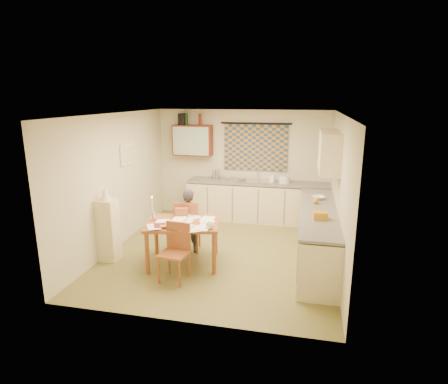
% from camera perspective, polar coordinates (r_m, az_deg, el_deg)
% --- Properties ---
extents(floor, '(4.00, 4.50, 0.02)m').
position_cam_1_polar(floor, '(7.00, -0.41, -9.21)').
color(floor, olive).
rests_on(floor, ground).
extents(ceiling, '(4.00, 4.50, 0.02)m').
position_cam_1_polar(ceiling, '(6.42, -0.45, 11.88)').
color(ceiling, white).
rests_on(ceiling, floor).
extents(wall_back, '(4.00, 0.02, 2.50)m').
position_cam_1_polar(wall_back, '(8.77, 2.87, 4.25)').
color(wall_back, beige).
rests_on(wall_back, floor).
extents(wall_front, '(4.00, 0.02, 2.50)m').
position_cam_1_polar(wall_front, '(4.51, -6.87, -5.71)').
color(wall_front, beige).
rests_on(wall_front, floor).
extents(wall_left, '(0.02, 4.50, 2.50)m').
position_cam_1_polar(wall_left, '(7.30, -16.01, 1.64)').
color(wall_left, beige).
rests_on(wall_left, floor).
extents(wall_right, '(0.02, 4.50, 2.50)m').
position_cam_1_polar(wall_right, '(6.46, 17.22, -0.06)').
color(wall_right, beige).
rests_on(wall_right, floor).
extents(window_blind, '(1.45, 0.03, 1.05)m').
position_cam_1_polar(window_blind, '(8.62, 4.84, 6.74)').
color(window_blind, navy).
rests_on(window_blind, wall_back).
extents(curtain_rod, '(1.60, 0.04, 0.04)m').
position_cam_1_polar(curtain_rod, '(8.55, 4.90, 10.38)').
color(curtain_rod, black).
rests_on(curtain_rod, wall_back).
extents(wall_cabinet, '(0.90, 0.34, 0.70)m').
position_cam_1_polar(wall_cabinet, '(8.78, -4.78, 7.86)').
color(wall_cabinet, '#581D0F').
rests_on(wall_cabinet, wall_back).
extents(wall_cabinet_glass, '(0.84, 0.02, 0.64)m').
position_cam_1_polar(wall_cabinet_glass, '(8.62, -5.11, 7.73)').
color(wall_cabinet_glass, '#99B2A5').
rests_on(wall_cabinet_glass, wall_back).
extents(upper_cabinet_right, '(0.34, 1.30, 0.70)m').
position_cam_1_polar(upper_cabinet_right, '(6.88, 15.75, 5.99)').
color(upper_cabinet_right, beige).
rests_on(upper_cabinet_right, wall_right).
extents(framed_print, '(0.04, 0.50, 0.40)m').
position_cam_1_polar(framed_print, '(7.55, -14.55, 5.62)').
color(framed_print, '#F9E8CD').
rests_on(framed_print, wall_left).
extents(print_canvas, '(0.01, 0.42, 0.32)m').
position_cam_1_polar(print_canvas, '(7.54, -14.38, 5.62)').
color(print_canvas, white).
rests_on(print_canvas, wall_left).
extents(counter_back, '(3.30, 0.62, 0.92)m').
position_cam_1_polar(counter_back, '(8.58, 5.46, -1.49)').
color(counter_back, beige).
rests_on(counter_back, floor).
extents(counter_right, '(0.62, 2.95, 0.92)m').
position_cam_1_polar(counter_right, '(6.70, 14.04, -6.50)').
color(counter_right, beige).
rests_on(counter_right, floor).
extents(stove, '(0.54, 0.54, 0.84)m').
position_cam_1_polar(stove, '(5.87, 14.21, -9.94)').
color(stove, white).
rests_on(stove, floor).
extents(sink, '(0.64, 0.56, 0.10)m').
position_cam_1_polar(sink, '(8.48, 5.31, 1.31)').
color(sink, silver).
rests_on(sink, counter_back).
extents(tap, '(0.04, 0.04, 0.28)m').
position_cam_1_polar(tap, '(8.62, 5.23, 2.75)').
color(tap, silver).
rests_on(tap, counter_back).
extents(dish_rack, '(0.42, 0.39, 0.06)m').
position_cam_1_polar(dish_rack, '(8.55, 1.71, 1.95)').
color(dish_rack, silver).
rests_on(dish_rack, counter_back).
extents(kettle, '(0.19, 0.19, 0.24)m').
position_cam_1_polar(kettle, '(8.62, -1.20, 2.67)').
color(kettle, silver).
rests_on(kettle, counter_back).
extents(mixing_bowl, '(0.30, 0.30, 0.16)m').
position_cam_1_polar(mixing_bowl, '(8.41, 9.15, 1.90)').
color(mixing_bowl, white).
rests_on(mixing_bowl, counter_back).
extents(soap_bottle, '(0.16, 0.16, 0.21)m').
position_cam_1_polar(soap_bottle, '(8.47, 7.42, 2.24)').
color(soap_bottle, white).
rests_on(soap_bottle, counter_back).
extents(bowl, '(0.39, 0.39, 0.06)m').
position_cam_1_polar(bowl, '(7.23, 14.16, -0.82)').
color(bowl, white).
rests_on(bowl, counter_right).
extents(orange_bag, '(0.24, 0.19, 0.12)m').
position_cam_1_polar(orange_bag, '(6.05, 14.44, -3.51)').
color(orange_bag, '#C38317').
rests_on(orange_bag, counter_right).
extents(fruit_orange, '(0.10, 0.10, 0.10)m').
position_cam_1_polar(fruit_orange, '(6.90, 13.82, -1.34)').
color(fruit_orange, '#C38317').
rests_on(fruit_orange, counter_right).
extents(speaker, '(0.17, 0.21, 0.26)m').
position_cam_1_polar(speaker, '(8.81, -6.29, 10.98)').
color(speaker, black).
rests_on(speaker, wall_cabinet).
extents(bottle_green, '(0.09, 0.09, 0.26)m').
position_cam_1_polar(bottle_green, '(8.79, -5.89, 10.99)').
color(bottle_green, '#195926').
rests_on(bottle_green, wall_cabinet).
extents(bottle_brown, '(0.08, 0.08, 0.26)m').
position_cam_1_polar(bottle_brown, '(8.68, -3.66, 10.99)').
color(bottle_brown, '#581D0F').
rests_on(bottle_brown, wall_cabinet).
extents(dining_table, '(1.35, 1.13, 0.75)m').
position_cam_1_polar(dining_table, '(6.45, -6.21, -7.67)').
color(dining_table, brown).
rests_on(dining_table, floor).
extents(chair_far, '(0.50, 0.50, 0.97)m').
position_cam_1_polar(chair_far, '(7.00, -5.49, -6.53)').
color(chair_far, brown).
rests_on(chair_far, floor).
extents(chair_near, '(0.45, 0.45, 0.90)m').
position_cam_1_polar(chair_near, '(5.96, -7.55, -10.67)').
color(chair_near, brown).
rests_on(chair_near, floor).
extents(person, '(0.47, 0.34, 1.19)m').
position_cam_1_polar(person, '(6.85, -5.36, -4.37)').
color(person, black).
rests_on(person, floor).
extents(shelf_stand, '(0.32, 0.30, 1.09)m').
position_cam_1_polar(shelf_stand, '(6.80, -17.24, -5.59)').
color(shelf_stand, beige).
rests_on(shelf_stand, floor).
extents(lampshade, '(0.20, 0.20, 0.22)m').
position_cam_1_polar(lampshade, '(6.61, -17.66, -0.24)').
color(lampshade, '#F9E8CD').
rests_on(lampshade, shelf_stand).
extents(letter_rack, '(0.24, 0.16, 0.16)m').
position_cam_1_polar(letter_rack, '(6.55, -6.49, -3.13)').
color(letter_rack, brown).
rests_on(letter_rack, dining_table).
extents(mug, '(0.16, 0.16, 0.10)m').
position_cam_1_polar(mug, '(5.95, -2.17, -5.18)').
color(mug, white).
rests_on(mug, dining_table).
extents(magazine, '(0.39, 0.41, 0.02)m').
position_cam_1_polar(magazine, '(6.14, -10.70, -5.19)').
color(magazine, maroon).
rests_on(magazine, dining_table).
extents(book, '(0.26, 0.31, 0.02)m').
position_cam_1_polar(book, '(6.27, -10.38, -4.76)').
color(book, '#C38317').
rests_on(book, dining_table).
extents(orange_box, '(0.14, 0.11, 0.04)m').
position_cam_1_polar(orange_box, '(6.06, -9.19, -5.27)').
color(orange_box, '#C38317').
rests_on(orange_box, dining_table).
extents(eyeglasses, '(0.14, 0.08, 0.02)m').
position_cam_1_polar(eyeglasses, '(6.03, -5.25, -5.37)').
color(eyeglasses, black).
rests_on(eyeglasses, dining_table).
extents(candle_holder, '(0.08, 0.08, 0.18)m').
position_cam_1_polar(candle_holder, '(6.44, -10.70, -3.52)').
color(candle_holder, silver).
rests_on(candle_holder, dining_table).
extents(candle, '(0.03, 0.03, 0.22)m').
position_cam_1_polar(candle, '(6.38, -10.92, -1.80)').
color(candle, white).
rests_on(candle, dining_table).
extents(candle_flame, '(0.02, 0.02, 0.02)m').
position_cam_1_polar(candle_flame, '(6.35, -10.91, -0.75)').
color(candle_flame, '#FFCC66').
rests_on(candle_flame, dining_table).
extents(papers, '(1.06, 1.06, 0.03)m').
position_cam_1_polar(papers, '(6.22, -5.70, -4.70)').
color(papers, white).
rests_on(papers, dining_table).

